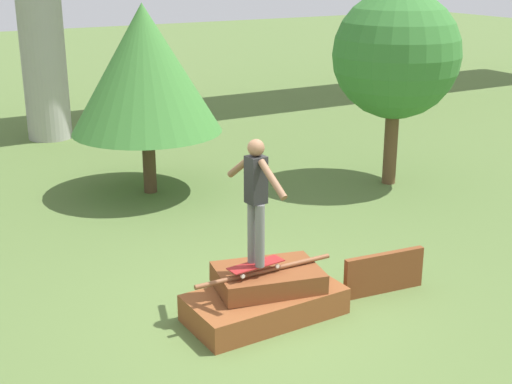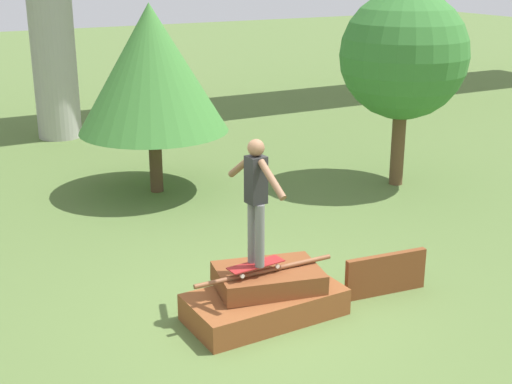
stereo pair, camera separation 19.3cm
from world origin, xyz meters
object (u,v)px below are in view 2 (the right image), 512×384
object	(u,v)px
skater	(256,193)
tree_behind_right	(151,69)
skateboard	(256,265)
tree_mid_back	(404,56)

from	to	relation	value
skater	tree_behind_right	distance (m)	5.71
skateboard	tree_behind_right	size ratio (longest dim) A/B	0.21
tree_behind_right	tree_mid_back	size ratio (longest dim) A/B	0.94
skater	tree_mid_back	xyz separation A→B (m)	(5.28, 3.74, 0.91)
skateboard	tree_mid_back	world-z (taller)	tree_mid_back
skateboard	tree_mid_back	xyz separation A→B (m)	(5.28, 3.74, 1.87)
skater	tree_behind_right	size ratio (longest dim) A/B	0.44
skater	tree_behind_right	bearing A→B (deg)	82.50
skateboard	tree_behind_right	bearing A→B (deg)	82.50
tree_behind_right	tree_mid_back	bearing A→B (deg)	-22.43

